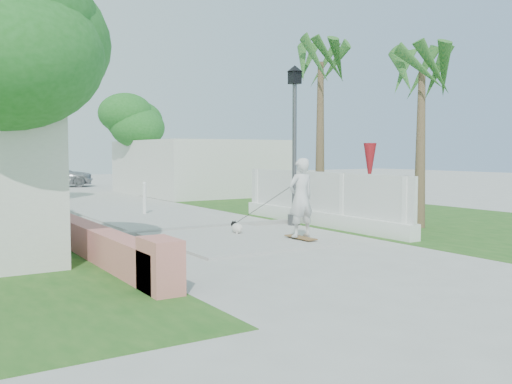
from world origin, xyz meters
TOP-DOWN VIEW (x-y plane):
  - ground at (0.00, 0.00)m, footprint 90.00×90.00m
  - path_strip at (0.00, 20.00)m, footprint 3.20×36.00m
  - curb at (0.00, 6.00)m, footprint 6.50×0.25m
  - grass_right at (7.00, 8.00)m, footprint 8.00×20.00m
  - pink_wall at (-3.30, 3.55)m, footprint 0.45×8.20m
  - lattice_fence at (3.40, 5.00)m, footprint 0.35×7.00m
  - building_right at (6.00, 18.00)m, footprint 6.00×8.00m
  - street_lamp at (2.90, 5.50)m, footprint 0.44×0.44m
  - bollard at (0.20, 10.00)m, footprint 0.14×0.14m
  - patio_umbrella at (4.80, 4.50)m, footprint 0.36×0.36m
  - tree_left_near at (-4.48, 2.98)m, footprint 3.60×3.60m
  - tree_path_left at (-2.98, 15.98)m, footprint 3.40×3.40m
  - tree_path_right at (3.22, 19.98)m, footprint 3.00×3.00m
  - palm_far at (4.60, 6.50)m, footprint 1.80×1.80m
  - palm_near at (5.40, 3.20)m, footprint 1.80×1.80m
  - skateboarder at (0.94, 3.52)m, footprint 1.07×2.26m
  - dog at (0.52, 4.60)m, footprint 0.25×0.52m
  - parked_car at (1.20, 27.26)m, footprint 4.68×2.85m

SIDE VIEW (x-z plane):
  - ground at x=0.00m, z-range 0.00..0.00m
  - grass_right at x=7.00m, z-range 0.00..0.01m
  - path_strip at x=0.00m, z-range 0.00..0.06m
  - curb at x=0.00m, z-range 0.00..0.10m
  - dog at x=0.52m, z-range 0.01..0.37m
  - pink_wall at x=-3.30m, z-range -0.09..0.71m
  - lattice_fence at x=3.40m, z-range -0.21..1.29m
  - bollard at x=0.20m, z-range 0.04..1.13m
  - parked_car at x=1.20m, z-range 0.00..1.49m
  - skateboarder at x=0.94m, z-range -0.10..1.80m
  - building_right at x=6.00m, z-range 0.00..2.60m
  - patio_umbrella at x=4.80m, z-range 0.54..2.84m
  - street_lamp at x=2.90m, z-range 0.21..4.65m
  - tree_path_right at x=3.22m, z-range 1.10..5.89m
  - tree_path_left at x=-2.98m, z-range 1.21..6.43m
  - tree_left_near at x=-4.48m, z-range 1.18..6.46m
  - palm_near at x=5.40m, z-range 1.60..6.30m
  - palm_far at x=4.60m, z-range 1.83..7.13m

